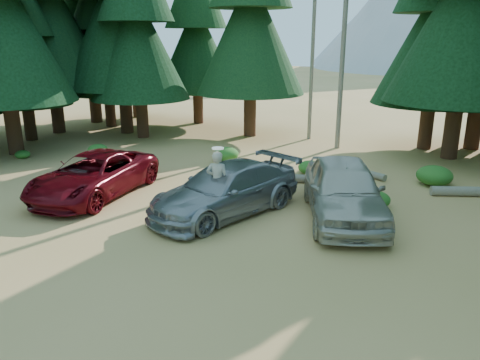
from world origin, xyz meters
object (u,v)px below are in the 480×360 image
(silver_minivan_right, at_px, (344,189))
(frisbee_player, at_px, (217,181))
(silver_minivan_center, at_px, (226,190))
(red_pickup, at_px, (94,175))
(log_left, at_px, (269,176))
(log_mid, at_px, (351,169))

(silver_minivan_right, height_order, frisbee_player, frisbee_player)
(silver_minivan_right, bearing_deg, frisbee_player, -174.95)
(silver_minivan_center, distance_m, silver_minivan_right, 3.69)
(red_pickup, height_order, silver_minivan_right, silver_minivan_right)
(red_pickup, bearing_deg, silver_minivan_center, -0.62)
(silver_minivan_center, distance_m, log_left, 3.99)
(log_left, height_order, log_mid, log_left)
(silver_minivan_center, height_order, silver_minivan_right, silver_minivan_right)
(red_pickup, distance_m, log_mid, 10.29)
(log_left, distance_m, log_mid, 3.69)
(silver_minivan_center, xyz_separation_m, silver_minivan_right, (3.45, 1.30, 0.14))
(frisbee_player, bearing_deg, log_mid, -123.35)
(silver_minivan_right, xyz_separation_m, log_mid, (-1.00, 5.26, -0.78))
(silver_minivan_center, bearing_deg, log_mid, 88.58)
(red_pickup, relative_size, log_mid, 1.58)
(log_left, xyz_separation_m, log_mid, (2.60, 2.62, -0.02))
(log_left, bearing_deg, frisbee_player, -101.35)
(silver_minivan_center, relative_size, log_mid, 1.58)
(log_mid, bearing_deg, silver_minivan_right, -52.72)
(silver_minivan_center, distance_m, frisbee_player, 0.70)
(frisbee_player, distance_m, log_mid, 7.58)
(silver_minivan_right, bearing_deg, red_pickup, 169.01)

